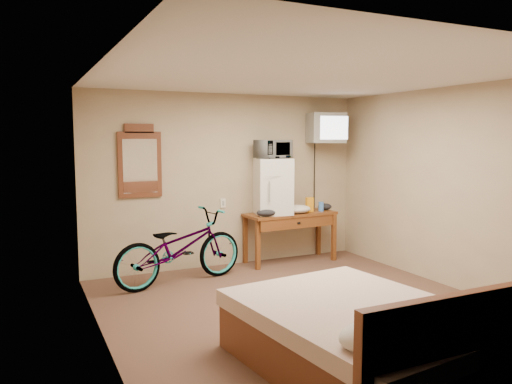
# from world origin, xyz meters

# --- Properties ---
(room) EXTENTS (4.60, 4.64, 2.50)m
(room) POSITION_xyz_m (-0.00, 0.00, 1.25)
(room) COLOR #4E3227
(room) RESTS_ON ground
(desk) EXTENTS (1.42, 0.61, 0.75)m
(desk) POSITION_xyz_m (0.91, 2.00, 0.63)
(desk) COLOR brown
(desk) RESTS_ON floor
(mini_fridge) EXTENTS (0.59, 0.57, 0.82)m
(mini_fridge) POSITION_xyz_m (0.61, 2.03, 1.16)
(mini_fridge) COLOR white
(mini_fridge) RESTS_ON desk
(microwave) EXTENTS (0.55, 0.45, 0.27)m
(microwave) POSITION_xyz_m (0.61, 2.03, 1.70)
(microwave) COLOR white
(microwave) RESTS_ON mini_fridge
(snack_bag) EXTENTS (0.11, 0.07, 0.22)m
(snack_bag) POSITION_xyz_m (1.22, 2.00, 0.86)
(snack_bag) COLOR orange
(snack_bag) RESTS_ON desk
(blue_cup) EXTENTS (0.08, 0.08, 0.14)m
(blue_cup) POSITION_xyz_m (1.41, 1.97, 0.82)
(blue_cup) COLOR #417CDF
(blue_cup) RESTS_ON desk
(cloth_cream) EXTENTS (0.40, 0.31, 0.12)m
(cloth_cream) POSITION_xyz_m (0.98, 1.94, 0.81)
(cloth_cream) COLOR silver
(cloth_cream) RESTS_ON desk
(cloth_dark_a) EXTENTS (0.29, 0.22, 0.11)m
(cloth_dark_a) POSITION_xyz_m (0.42, 1.87, 0.80)
(cloth_dark_a) COLOR black
(cloth_dark_a) RESTS_ON desk
(cloth_dark_b) EXTENTS (0.22, 0.18, 0.10)m
(cloth_dark_b) POSITION_xyz_m (1.53, 2.05, 0.80)
(cloth_dark_b) COLOR black
(cloth_dark_b) RESTS_ON desk
(crt_television) EXTENTS (0.61, 0.65, 0.45)m
(crt_television) POSITION_xyz_m (1.51, 2.02, 2.02)
(crt_television) COLOR black
(crt_television) RESTS_ON room
(wall_mirror) EXTENTS (0.58, 0.04, 0.99)m
(wall_mirror) POSITION_xyz_m (-1.28, 2.27, 1.55)
(wall_mirror) COLOR #5B301A
(wall_mirror) RESTS_ON room
(bicycle) EXTENTS (1.89, 0.99, 0.94)m
(bicycle) POSITION_xyz_m (-0.94, 1.64, 0.47)
(bicycle) COLOR black
(bicycle) RESTS_ON floor
(bed) EXTENTS (1.75, 2.19, 0.90)m
(bed) POSITION_xyz_m (-0.33, -1.37, 0.29)
(bed) COLOR #5B301A
(bed) RESTS_ON floor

